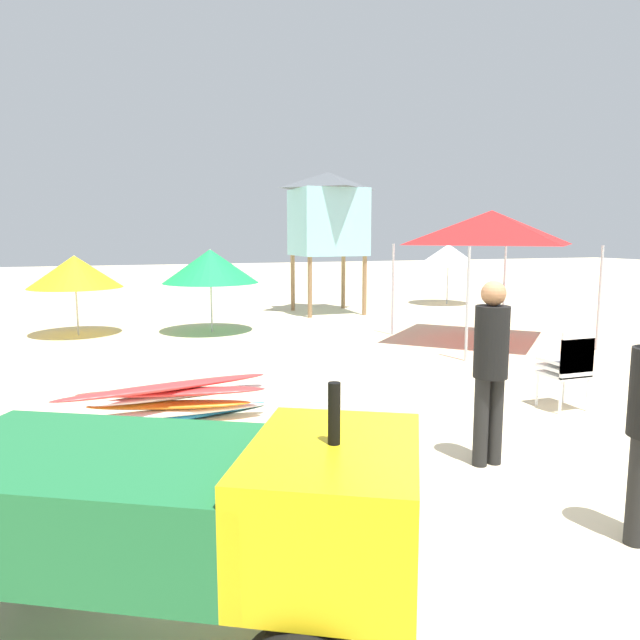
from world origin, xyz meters
The scene contains 10 objects.
ground centered at (0.00, 0.00, 0.00)m, with size 80.00×80.00×0.00m, color beige.
utility_cart centered at (-2.72, -1.22, 0.78)m, with size 2.81×2.27×1.50m.
stacked_plastic_chairs centered at (2.33, 1.63, 0.60)m, with size 0.48×0.48×1.02m.
surfboard_pile centered at (-2.36, 2.81, 0.25)m, with size 2.54×0.82×0.48m.
lifeguard_near_right centered at (0.34, 0.46, 1.02)m, with size 0.32×0.32×1.76m.
popup_canopy centered at (4.22, 6.02, 2.31)m, with size 2.93×2.93×2.65m.
lifeguard_tower centered at (2.70, 11.37, 2.74)m, with size 1.98×1.98×3.85m.
beach_umbrella_left centered at (-0.90, 9.11, 1.48)m, with size 2.13×2.13×1.85m.
beach_umbrella_mid centered at (-3.72, 9.69, 1.38)m, with size 1.98×1.98×1.73m.
beach_umbrella_far centered at (6.96, 12.06, 1.54)m, with size 1.92×1.92×1.88m.
Camera 1 is at (-2.97, -4.13, 2.19)m, focal length 33.31 mm.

